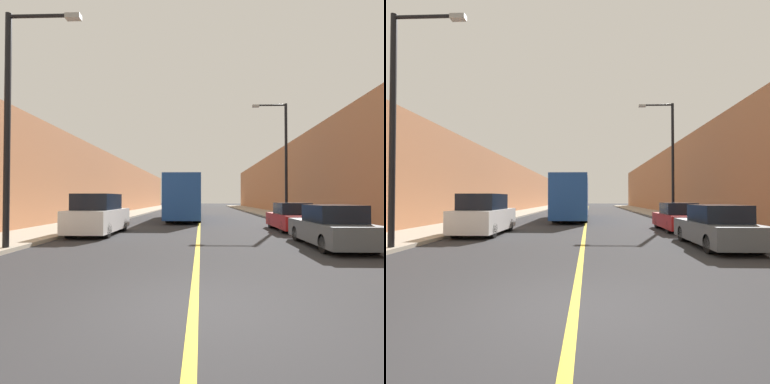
{
  "view_description": "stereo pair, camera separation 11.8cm",
  "coord_description": "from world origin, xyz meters",
  "views": [
    {
      "loc": [
        0.12,
        -4.55,
        1.75
      ],
      "look_at": [
        -0.39,
        12.28,
        2.11
      ],
      "focal_mm": 28.0,
      "sensor_mm": 36.0,
      "label": 1
    },
    {
      "loc": [
        0.24,
        -4.54,
        1.75
      ],
      "look_at": [
        -0.39,
        12.28,
        2.11
      ],
      "focal_mm": 28.0,
      "sensor_mm": 36.0,
      "label": 2
    }
  ],
  "objects": [
    {
      "name": "parked_suv_left",
      "position": [
        -4.87,
        9.87,
        0.91
      ],
      "size": [
        1.92,
        4.49,
        1.97
      ],
      "color": "silver",
      "rests_on": "ground"
    },
    {
      "name": "street_lamp_left",
      "position": [
        -6.1,
        5.13,
        4.57
      ],
      "size": [
        2.54,
        0.24,
        7.79
      ],
      "color": "black",
      "rests_on": "sidewalk_left"
    },
    {
      "name": "ground_plane",
      "position": [
        0.0,
        0.0,
        0.0
      ],
      "size": [
        200.0,
        200.0,
        0.0
      ],
      "primitive_type": "plane",
      "color": "#2D2D30"
    },
    {
      "name": "bus",
      "position": [
        -1.16,
        20.82,
        1.84
      ],
      "size": [
        2.57,
        11.98,
        3.46
      ],
      "color": "#1E4793",
      "rests_on": "ground"
    },
    {
      "name": "building_row_left",
      "position": [
        -11.42,
        30.0,
        3.24
      ],
      "size": [
        4.0,
        72.0,
        6.48
      ],
      "primitive_type": "cube",
      "color": "#B2724C",
      "rests_on": "ground"
    },
    {
      "name": "car_right_near",
      "position": [
        4.83,
        6.44,
        0.68
      ],
      "size": [
        1.77,
        4.44,
        1.52
      ],
      "color": "#51565B",
      "rests_on": "ground"
    },
    {
      "name": "car_right_mid",
      "position": [
        5.02,
        11.92,
        0.68
      ],
      "size": [
        1.76,
        4.35,
        1.52
      ],
      "color": "maroon",
      "rests_on": "ground"
    },
    {
      "name": "building_row_right",
      "position": [
        11.42,
        30.0,
        3.83
      ],
      "size": [
        4.0,
        72.0,
        7.67
      ],
      "primitive_type": "cube",
      "color": "#B2724C",
      "rests_on": "ground"
    },
    {
      "name": "sidewalk_right",
      "position": [
        7.72,
        30.0,
        0.07
      ],
      "size": [
        3.42,
        72.0,
        0.14
      ],
      "primitive_type": "cube",
      "color": "#A89E8C",
      "rests_on": "ground"
    },
    {
      "name": "road_center_line",
      "position": [
        0.0,
        30.0,
        0.0
      ],
      "size": [
        0.16,
        72.0,
        0.01
      ],
      "primitive_type": "cube",
      "color": "gold",
      "rests_on": "ground"
    },
    {
      "name": "sidewalk_left",
      "position": [
        -7.72,
        30.0,
        0.07
      ],
      "size": [
        3.42,
        72.0,
        0.14
      ],
      "primitive_type": "cube",
      "color": "#A89E8C",
      "rests_on": "ground"
    },
    {
      "name": "street_lamp_right",
      "position": [
        6.11,
        17.32,
        4.94
      ],
      "size": [
        2.54,
        0.24,
        8.53
      ],
      "color": "black",
      "rests_on": "sidewalk_right"
    }
  ]
}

